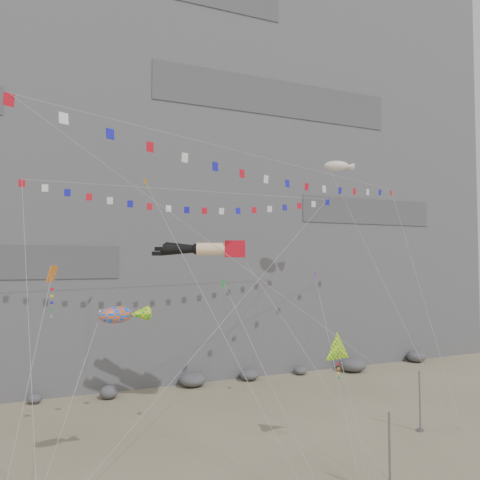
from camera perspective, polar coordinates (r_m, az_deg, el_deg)
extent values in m
plane|color=gray|center=(32.48, 4.04, -24.42)|extent=(120.00, 120.00, 0.00)
cube|color=slate|center=(61.81, -9.88, 9.49)|extent=(80.00, 28.00, 50.00)
cylinder|color=slate|center=(27.43, 17.77, -23.68)|extent=(0.12, 0.12, 4.31)
cylinder|color=slate|center=(37.48, 21.07, -17.85)|extent=(0.12, 0.12, 4.23)
cube|color=red|center=(35.81, -0.64, -1.12)|extent=(2.21, 2.53, 1.25)
cylinder|color=#FFD09F|center=(35.21, -3.59, -1.09)|extent=(2.30, 1.64, 0.92)
sphere|color=black|center=(35.27, -5.30, -1.09)|extent=(0.84, 0.84, 0.84)
cone|color=black|center=(35.38, -7.32, -1.20)|extent=(2.63, 1.65, 0.86)
cube|color=black|center=(35.59, -10.01, -1.64)|extent=(0.89, 0.64, 0.31)
cylinder|color=#FFD09F|center=(36.46, -3.51, -1.14)|extent=(2.30, 1.64, 0.92)
sphere|color=black|center=(36.51, -5.17, -1.14)|extent=(0.84, 0.84, 0.84)
cone|color=black|center=(36.62, -7.11, -0.95)|extent=(2.64, 1.65, 0.92)
cube|color=black|center=(36.83, -9.71, -1.08)|extent=(0.89, 0.64, 0.31)
cylinder|color=gray|center=(30.48, 7.46, -13.07)|extent=(0.03, 0.03, 19.69)
cylinder|color=gray|center=(30.85, -11.82, -8.19)|extent=(0.03, 0.03, 26.16)
cylinder|color=gray|center=(34.82, 15.55, -6.55)|extent=(0.03, 0.03, 23.35)
cube|color=slate|center=(39.48, 25.43, -20.09)|extent=(0.16, 0.16, 0.10)
cylinder|color=gray|center=(26.72, -24.53, -16.16)|extent=(0.03, 0.03, 12.78)
cylinder|color=gray|center=(25.52, -19.42, -19.46)|extent=(0.03, 0.03, 10.65)
cylinder|color=gray|center=(29.44, 13.73, -20.03)|extent=(0.03, 0.03, 8.48)
cylinder|color=gray|center=(40.11, 17.50, -4.64)|extent=(0.03, 0.03, 24.41)
cube|color=slate|center=(37.97, 24.91, -20.83)|extent=(0.16, 0.16, 0.10)
cylinder|color=gray|center=(29.98, -3.75, -8.17)|extent=(0.03, 0.03, 24.97)
cylinder|color=gray|center=(33.62, 11.23, -13.86)|extent=(0.03, 0.03, 15.53)
cube|color=slate|center=(30.12, 14.20, -26.05)|extent=(0.16, 0.16, 0.10)
cylinder|color=gray|center=(27.50, 3.52, -16.73)|extent=(0.03, 0.03, 14.24)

